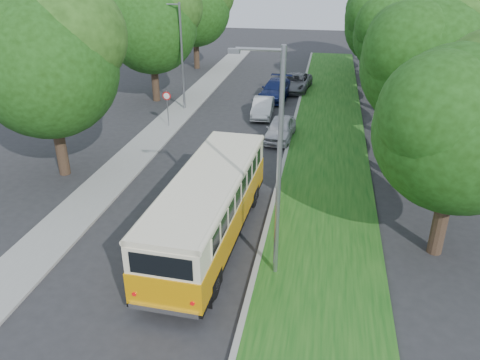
% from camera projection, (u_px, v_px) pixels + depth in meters
% --- Properties ---
extents(ground, '(120.00, 120.00, 0.00)m').
position_uv_depth(ground, '(180.00, 226.00, 19.67)').
color(ground, '#28282A').
rests_on(ground, ground).
extents(curb, '(0.20, 70.00, 0.15)m').
position_uv_depth(curb, '(279.00, 181.00, 23.48)').
color(curb, gray).
rests_on(curb, ground).
extents(grass_verge, '(4.50, 70.00, 0.13)m').
position_uv_depth(grass_verge, '(326.00, 185.00, 23.09)').
color(grass_verge, '#144A13').
rests_on(grass_verge, ground).
extents(sidewalk, '(2.20, 70.00, 0.12)m').
position_uv_depth(sidewalk, '(122.00, 169.00, 24.88)').
color(sidewalk, gray).
rests_on(sidewalk, ground).
extents(treeline, '(24.27, 41.91, 9.46)m').
position_uv_depth(treeline, '(296.00, 25.00, 32.54)').
color(treeline, '#332319').
rests_on(treeline, ground).
extents(lamppost_near, '(1.71, 0.16, 8.00)m').
position_uv_depth(lamppost_near, '(276.00, 162.00, 14.87)').
color(lamppost_near, gray).
rests_on(lamppost_near, ground).
extents(lamppost_far, '(1.71, 0.16, 7.50)m').
position_uv_depth(lamppost_far, '(180.00, 53.00, 32.86)').
color(lamppost_far, gray).
rests_on(lamppost_far, ground).
extents(warning_sign, '(0.56, 0.10, 2.50)m').
position_uv_depth(warning_sign, '(167.00, 103.00, 30.30)').
color(warning_sign, gray).
rests_on(warning_sign, ground).
extents(vintage_bus, '(2.97, 9.95, 2.93)m').
position_uv_depth(vintage_bus, '(209.00, 209.00, 18.05)').
color(vintage_bus, orange).
rests_on(vintage_bus, ground).
extents(car_silver, '(1.84, 4.04, 1.35)m').
position_uv_depth(car_silver, '(280.00, 129.00, 28.80)').
color(car_silver, silver).
rests_on(car_silver, ground).
extents(car_white, '(1.50, 3.92, 1.27)m').
position_uv_depth(car_white, '(263.00, 107.00, 32.99)').
color(car_white, silver).
rests_on(car_white, ground).
extents(car_blue, '(2.47, 5.23, 1.47)m').
position_uv_depth(car_blue, '(276.00, 90.00, 37.04)').
color(car_blue, '#121D4F').
rests_on(car_blue, ground).
extents(car_grey, '(2.78, 5.11, 1.36)m').
position_uv_depth(car_grey, '(296.00, 82.00, 39.36)').
color(car_grey, '#5C5F64').
rests_on(car_grey, ground).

